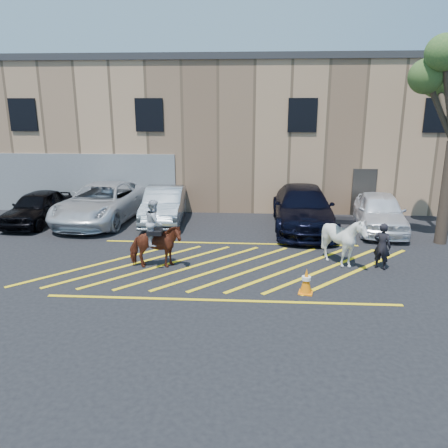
# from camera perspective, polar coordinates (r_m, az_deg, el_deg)

# --- Properties ---
(ground) EXTENTS (90.00, 90.00, 0.00)m
(ground) POSITION_cam_1_polar(r_m,az_deg,el_deg) (14.40, 0.42, -5.21)
(ground) COLOR black
(ground) RESTS_ON ground
(car_black_suv) EXTENTS (1.89, 4.28, 1.43)m
(car_black_suv) POSITION_cam_1_polar(r_m,az_deg,el_deg) (20.79, -23.17, 2.02)
(car_black_suv) COLOR black
(car_black_suv) RESTS_ON ground
(car_white_pickup) EXTENTS (3.41, 6.33, 1.69)m
(car_white_pickup) POSITION_cam_1_polar(r_m,az_deg,el_deg) (20.23, -15.57, 2.73)
(car_white_pickup) COLOR silver
(car_white_pickup) RESTS_ON ground
(car_silver_sedan) EXTENTS (1.90, 4.76, 1.54)m
(car_silver_sedan) POSITION_cam_1_polar(r_m,az_deg,el_deg) (19.53, -7.78, 2.50)
(car_silver_sedan) COLOR #91989E
(car_silver_sedan) RESTS_ON ground
(car_blue_suv) EXTENTS (2.51, 5.97, 1.72)m
(car_blue_suv) POSITION_cam_1_polar(r_m,az_deg,el_deg) (18.63, 10.26, 2.06)
(car_blue_suv) COLOR black
(car_blue_suv) RESTS_ON ground
(car_white_suv) EXTENTS (2.38, 4.74, 1.55)m
(car_white_suv) POSITION_cam_1_polar(r_m,az_deg,el_deg) (19.16, 19.67, 1.50)
(car_white_suv) COLOR white
(car_white_suv) RESTS_ON ground
(handler) EXTENTS (0.65, 0.61, 1.49)m
(handler) POSITION_cam_1_polar(r_m,az_deg,el_deg) (14.63, 19.95, -2.74)
(handler) COLOR black
(handler) RESTS_ON ground
(warehouse) EXTENTS (32.42, 10.20, 7.30)m
(warehouse) POSITION_cam_1_polar(r_m,az_deg,el_deg) (25.51, 1.96, 12.14)
(warehouse) COLOR tan
(warehouse) RESTS_ON ground
(hatching_zone) EXTENTS (12.60, 5.12, 0.01)m
(hatching_zone) POSITION_cam_1_polar(r_m,az_deg,el_deg) (14.12, 0.35, -5.62)
(hatching_zone) COLOR yellow
(hatching_zone) RESTS_ON ground
(mounted_bay) EXTENTS (1.76, 0.95, 2.22)m
(mounted_bay) POSITION_cam_1_polar(r_m,az_deg,el_deg) (13.96, -8.98, -2.19)
(mounted_bay) COLOR maroon
(mounted_bay) RESTS_ON ground
(saddled_white) EXTENTS (1.61, 1.75, 1.70)m
(saddled_white) POSITION_cam_1_polar(r_m,az_deg,el_deg) (14.50, 15.31, -2.05)
(saddled_white) COLOR white
(saddled_white) RESTS_ON ground
(traffic_cone) EXTENTS (0.45, 0.45, 0.73)m
(traffic_cone) POSITION_cam_1_polar(r_m,az_deg,el_deg) (12.33, 10.69, -7.30)
(traffic_cone) COLOR orange
(traffic_cone) RESTS_ON ground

